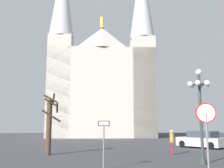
# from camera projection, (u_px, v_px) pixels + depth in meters

# --- Properties ---
(cathedral) EXTENTS (17.89, 11.07, 32.25)m
(cathedral) POSITION_uv_depth(u_px,v_px,m) (102.00, 80.00, 46.03)
(cathedral) COLOR #BCB5A5
(cathedral) RESTS_ON ground
(stop_sign) EXTENTS (0.79, 0.22, 2.98)m
(stop_sign) POSITION_uv_depth(u_px,v_px,m) (206.00, 125.00, 10.55)
(stop_sign) COLOR slate
(stop_sign) RESTS_ON ground
(one_way_arrow_sign) EXTENTS (0.54, 0.22, 2.28)m
(one_way_arrow_sign) POSITION_uv_depth(u_px,v_px,m) (104.00, 139.00, 12.44)
(one_way_arrow_sign) COLOR slate
(one_way_arrow_sign) RESTS_ON ground
(street_lamp) EXTENTS (1.32, 1.18, 5.18)m
(street_lamp) POSITION_uv_depth(u_px,v_px,m) (200.00, 103.00, 14.54)
(street_lamp) COLOR #2D3833
(street_lamp) RESTS_ON ground
(bare_tree) EXTENTS (1.31, 1.55, 4.35)m
(bare_tree) POSITION_uv_depth(u_px,v_px,m) (49.00, 124.00, 18.66)
(bare_tree) COLOR #473323
(bare_tree) RESTS_ON ground
(parked_car_near_silver) EXTENTS (4.07, 4.43, 1.52)m
(parked_car_near_silver) POSITION_uv_depth(u_px,v_px,m) (201.00, 140.00, 24.15)
(parked_car_near_silver) COLOR #B7B7BC
(parked_car_near_silver) RESTS_ON ground
(pedestrian_walking) EXTENTS (0.32, 0.32, 1.73)m
(pedestrian_walking) POSITION_uv_depth(u_px,v_px,m) (172.00, 140.00, 18.67)
(pedestrian_walking) COLOR maroon
(pedestrian_walking) RESTS_ON ground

